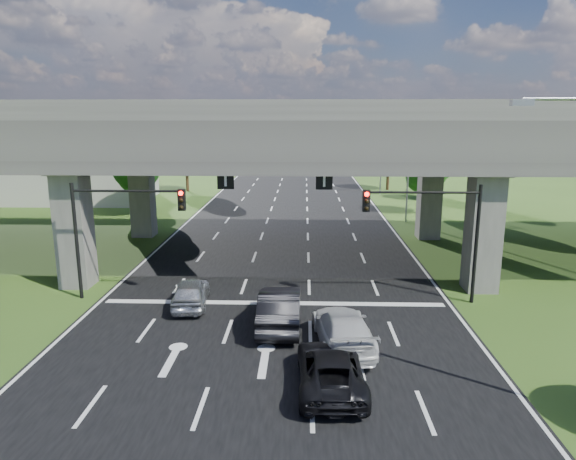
# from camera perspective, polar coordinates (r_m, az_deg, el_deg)

# --- Properties ---
(ground) EXTENTS (160.00, 160.00, 0.00)m
(ground) POSITION_cam_1_polar(r_m,az_deg,el_deg) (22.82, -2.13, -11.30)
(ground) COLOR #2E4B18
(ground) RESTS_ON ground
(road) EXTENTS (18.00, 120.00, 0.03)m
(road) POSITION_cam_1_polar(r_m,az_deg,el_deg) (32.19, -0.91, -4.03)
(road) COLOR black
(road) RESTS_ON ground
(overpass) EXTENTS (80.00, 15.00, 10.00)m
(overpass) POSITION_cam_1_polar(r_m,az_deg,el_deg) (32.86, -0.79, 10.33)
(overpass) COLOR #33312E
(overpass) RESTS_ON ground
(warehouse) EXTENTS (20.00, 10.00, 4.00)m
(warehouse) POSITION_cam_1_polar(r_m,az_deg,el_deg) (62.63, -24.31, 4.89)
(warehouse) COLOR #9E9E99
(warehouse) RESTS_ON ground
(signal_right) EXTENTS (5.76, 0.54, 6.00)m
(signal_right) POSITION_cam_1_polar(r_m,az_deg,el_deg) (26.04, 15.86, 0.93)
(signal_right) COLOR black
(signal_right) RESTS_ON ground
(signal_left) EXTENTS (5.76, 0.54, 6.00)m
(signal_left) POSITION_cam_1_polar(r_m,az_deg,el_deg) (26.92, -18.46, 1.14)
(signal_left) COLOR black
(signal_left) RESTS_ON ground
(streetlight_far) EXTENTS (3.38, 0.25, 10.00)m
(streetlight_far) POSITION_cam_1_polar(r_m,az_deg,el_deg) (45.74, 12.80, 8.08)
(streetlight_far) COLOR gray
(streetlight_far) RESTS_ON ground
(streetlight_beyond) EXTENTS (3.38, 0.25, 10.00)m
(streetlight_beyond) POSITION_cam_1_polar(r_m,az_deg,el_deg) (61.50, 10.01, 9.30)
(streetlight_beyond) COLOR gray
(streetlight_beyond) RESTS_ON ground
(tree_left_near) EXTENTS (4.50, 4.50, 7.80)m
(tree_left_near) POSITION_cam_1_polar(r_m,az_deg,el_deg) (49.49, -16.49, 7.00)
(tree_left_near) COLOR black
(tree_left_near) RESTS_ON ground
(tree_left_mid) EXTENTS (3.91, 3.90, 6.76)m
(tree_left_mid) POSITION_cam_1_polar(r_m,az_deg,el_deg) (58.05, -16.84, 7.11)
(tree_left_mid) COLOR black
(tree_left_mid) RESTS_ON ground
(tree_left_far) EXTENTS (4.80, 4.80, 8.32)m
(tree_left_far) POSITION_cam_1_polar(r_m,az_deg,el_deg) (64.57, -11.23, 8.78)
(tree_left_far) COLOR black
(tree_left_far) RESTS_ON ground
(tree_right_near) EXTENTS (4.20, 4.20, 7.28)m
(tree_right_near) POSITION_cam_1_polar(r_m,az_deg,el_deg) (50.37, 15.19, 6.80)
(tree_right_near) COLOR black
(tree_right_near) RESTS_ON ground
(tree_right_mid) EXTENTS (3.91, 3.90, 6.76)m
(tree_right_mid) POSITION_cam_1_polar(r_m,az_deg,el_deg) (58.85, 16.28, 7.21)
(tree_right_mid) COLOR black
(tree_right_mid) RESTS_ON ground
(tree_right_far) EXTENTS (4.50, 4.50, 7.80)m
(tree_right_far) POSITION_cam_1_polar(r_m,az_deg,el_deg) (65.80, 11.19, 8.57)
(tree_right_far) COLOR black
(tree_right_far) RESTS_ON ground
(car_silver) EXTENTS (2.05, 4.23, 1.39)m
(car_silver) POSITION_cam_1_polar(r_m,az_deg,el_deg) (25.89, -10.76, -6.82)
(car_silver) COLOR silver
(car_silver) RESTS_ON road
(car_dark) EXTENTS (1.82, 5.17, 1.70)m
(car_dark) POSITION_cam_1_polar(r_m,az_deg,el_deg) (23.10, -0.92, -8.62)
(car_dark) COLOR black
(car_dark) RESTS_ON road
(car_white) EXTENTS (2.60, 5.36, 1.50)m
(car_white) POSITION_cam_1_polar(r_m,az_deg,el_deg) (21.33, 6.16, -10.85)
(car_white) COLOR silver
(car_white) RESTS_ON road
(car_trailing) EXTENTS (2.35, 4.91, 1.35)m
(car_trailing) POSITION_cam_1_polar(r_m,az_deg,el_deg) (18.39, 4.76, -15.12)
(car_trailing) COLOR black
(car_trailing) RESTS_ON road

